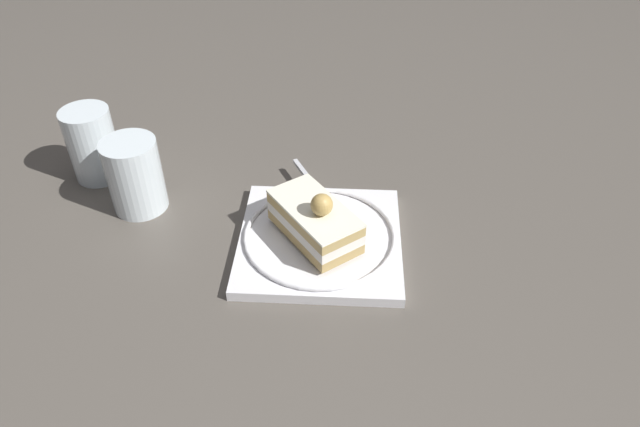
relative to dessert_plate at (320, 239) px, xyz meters
The scene contains 6 objects.
ground_plane 0.04m from the dessert_plate, 134.47° to the left, with size 2.40×2.40×0.00m, color #544E46.
dessert_plate is the anchor object (origin of this frame).
cake_slice 0.03m from the dessert_plate, 151.36° to the right, with size 0.11×0.13×0.07m.
fork 0.09m from the dessert_plate, 90.22° to the left, with size 0.05×0.12×0.00m.
drink_glass_near 0.25m from the dessert_plate, 157.40° to the left, with size 0.07×0.07×0.10m.
drink_glass_far 0.34m from the dessert_plate, 150.22° to the left, with size 0.06×0.06×0.10m.
Camera 1 is at (-0.01, -0.55, 0.48)m, focal length 32.94 mm.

